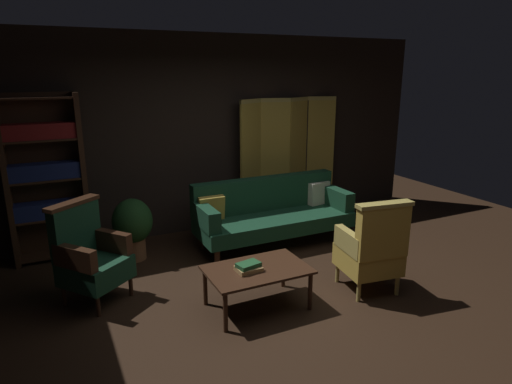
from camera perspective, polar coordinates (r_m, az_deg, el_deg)
ground_plane at (r=4.77m, az=4.33°, el=-13.43°), size 10.00×10.00×0.00m
back_wall at (r=6.47m, az=-6.46°, el=7.36°), size 7.20×0.10×2.80m
folding_screen at (r=6.93m, az=3.98°, el=4.48°), size 1.72×0.31×1.90m
bookshelf at (r=5.92m, az=-25.48°, el=1.88°), size 0.90×0.32×2.05m
velvet_couch at (r=6.01m, az=2.00°, el=-2.49°), size 2.12×0.78×0.88m
coffee_table at (r=4.42m, az=0.15°, el=-10.37°), size 1.00×0.64×0.42m
armchair_gilt_accent at (r=4.84m, az=14.76°, el=-7.06°), size 0.66×0.65×1.04m
armchair_wing_left at (r=4.82m, az=-20.66°, el=-7.65°), size 0.81×0.81×1.04m
potted_plant at (r=5.69m, az=-15.63°, el=-4.12°), size 0.49×0.49×0.78m
book_tan_leather at (r=4.34m, az=-0.98°, el=-9.88°), size 0.24×0.19×0.04m
book_green_cloth at (r=4.33m, az=-0.98°, el=-9.37°), size 0.25×0.19×0.04m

